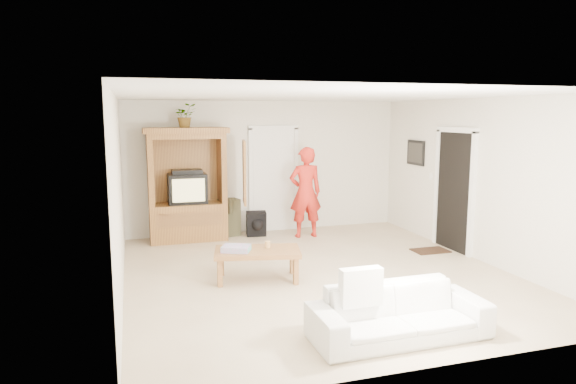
# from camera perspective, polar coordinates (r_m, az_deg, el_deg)

# --- Properties ---
(floor) EXTENTS (6.00, 6.00, 0.00)m
(floor) POSITION_cam_1_polar(r_m,az_deg,el_deg) (7.73, 3.29, -9.02)
(floor) COLOR tan
(floor) RESTS_ON ground
(ceiling) EXTENTS (6.00, 6.00, 0.00)m
(ceiling) POSITION_cam_1_polar(r_m,az_deg,el_deg) (7.37, 3.47, 10.63)
(ceiling) COLOR white
(ceiling) RESTS_ON floor
(wall_back) EXTENTS (5.50, 0.00, 5.50)m
(wall_back) POSITION_cam_1_polar(r_m,az_deg,el_deg) (10.28, -2.48, 2.82)
(wall_back) COLOR silver
(wall_back) RESTS_ON floor
(wall_front) EXTENTS (5.50, 0.00, 5.50)m
(wall_front) POSITION_cam_1_polar(r_m,az_deg,el_deg) (4.79, 16.07, -4.29)
(wall_front) COLOR silver
(wall_front) RESTS_ON floor
(wall_left) EXTENTS (0.00, 6.00, 6.00)m
(wall_left) POSITION_cam_1_polar(r_m,az_deg,el_deg) (6.97, -18.30, -0.39)
(wall_left) COLOR silver
(wall_left) RESTS_ON floor
(wall_right) EXTENTS (0.00, 6.00, 6.00)m
(wall_right) POSITION_cam_1_polar(r_m,az_deg,el_deg) (8.78, 20.46, 1.28)
(wall_right) COLOR silver
(wall_right) RESTS_ON floor
(armoire) EXTENTS (1.82, 1.14, 2.10)m
(armoire) POSITION_cam_1_polar(r_m,az_deg,el_deg) (9.71, -10.99, 0.00)
(armoire) COLOR olive
(armoire) RESTS_ON floor
(door_back) EXTENTS (0.85, 0.05, 2.04)m
(door_back) POSITION_cam_1_polar(r_m,az_deg,el_deg) (10.32, -1.62, 1.29)
(door_back) COLOR white
(door_back) RESTS_ON floor
(doorway_right) EXTENTS (0.05, 0.90, 2.04)m
(doorway_right) POSITION_cam_1_polar(r_m,az_deg,el_deg) (9.28, 18.00, 0.03)
(doorway_right) COLOR black
(doorway_right) RESTS_ON floor
(framed_picture) EXTENTS (0.03, 0.60, 0.48)m
(framed_picture) POSITION_cam_1_polar(r_m,az_deg,el_deg) (10.30, 14.02, 4.26)
(framed_picture) COLOR black
(framed_picture) RESTS_ON wall_right
(doormat) EXTENTS (0.60, 0.40, 0.02)m
(doormat) POSITION_cam_1_polar(r_m,az_deg,el_deg) (9.24, 15.53, -6.29)
(doormat) COLOR #382316
(doormat) RESTS_ON floor
(plant) EXTENTS (0.44, 0.40, 0.43)m
(plant) POSITION_cam_1_polar(r_m,az_deg,el_deg) (9.57, -11.35, 8.32)
(plant) COLOR #4C7238
(plant) RESTS_ON armoire
(man) EXTENTS (0.65, 0.44, 1.73)m
(man) POSITION_cam_1_polar(r_m,az_deg,el_deg) (9.79, 1.95, -0.03)
(man) COLOR red
(man) RESTS_ON floor
(sofa) EXTENTS (1.89, 0.75, 0.55)m
(sofa) POSITION_cam_1_polar(r_m,az_deg,el_deg) (5.66, 12.24, -13.01)
(sofa) COLOR silver
(sofa) RESTS_ON floor
(coffee_table) EXTENTS (1.31, 0.89, 0.45)m
(coffee_table) POSITION_cam_1_polar(r_m,az_deg,el_deg) (7.33, -3.42, -6.84)
(coffee_table) COLOR olive
(coffee_table) RESTS_ON floor
(towel) EXTENTS (0.46, 0.41, 0.08)m
(towel) POSITION_cam_1_polar(r_m,az_deg,el_deg) (7.24, -5.78, -6.26)
(towel) COLOR #F150B2
(towel) RESTS_ON coffee_table
(candle) EXTENTS (0.08, 0.08, 0.10)m
(candle) POSITION_cam_1_polar(r_m,az_deg,el_deg) (7.39, -2.29, -5.83)
(candle) COLOR tan
(candle) RESTS_ON coffee_table
(backpack_black) EXTENTS (0.40, 0.27, 0.47)m
(backpack_black) POSITION_cam_1_polar(r_m,az_deg,el_deg) (9.95, -3.55, -3.60)
(backpack_black) COLOR black
(backpack_black) RESTS_ON floor
(backpack_olive) EXTENTS (0.44, 0.37, 0.72)m
(backpack_olive) POSITION_cam_1_polar(r_m,az_deg,el_deg) (10.01, -6.57, -2.83)
(backpack_olive) COLOR #47442B
(backpack_olive) RESTS_ON floor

